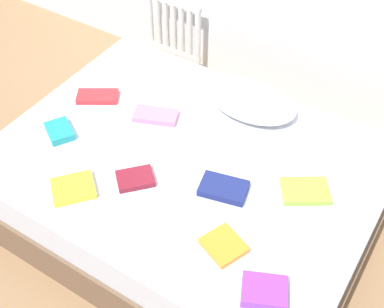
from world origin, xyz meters
TOP-DOWN VIEW (x-y plane):
  - ground_plane at (0.00, 0.00)m, footprint 8.00×8.00m
  - bed at (0.00, 0.00)m, footprint 2.00×1.50m
  - radiator at (-0.89, 1.20)m, footprint 0.47×0.04m
  - pillow at (0.11, 0.52)m, footprint 0.53×0.35m
  - textbook_teal at (-0.69, -0.22)m, footprint 0.21×0.20m
  - textbook_navy at (0.28, -0.10)m, footprint 0.26×0.20m
  - textbook_yellow at (-0.35, -0.49)m, footprint 0.26×0.27m
  - textbook_maroon at (-0.13, -0.28)m, footprint 0.22×0.22m
  - textbook_lime at (0.62, 0.11)m, footprint 0.29×0.27m
  - textbook_red at (-0.71, 0.12)m, footprint 0.27×0.23m
  - textbook_pink at (-0.32, 0.17)m, footprint 0.27×0.21m
  - textbook_orange at (0.44, -0.39)m, footprint 0.23×0.22m
  - textbook_purple at (0.70, -0.50)m, footprint 0.23×0.21m
  - textbook_white at (0.01, -0.00)m, footprint 0.22×0.22m

SIDE VIEW (x-z plane):
  - ground_plane at x=0.00m, z-range 0.00..0.00m
  - bed at x=0.00m, z-range 0.00..0.50m
  - radiator at x=-0.89m, z-range 0.12..0.59m
  - textbook_white at x=0.01m, z-range 0.50..0.52m
  - textbook_lime at x=0.62m, z-range 0.50..0.53m
  - textbook_orange at x=0.44m, z-range 0.50..0.53m
  - textbook_red at x=-0.71m, z-range 0.50..0.53m
  - textbook_pink at x=-0.32m, z-range 0.50..0.53m
  - textbook_maroon at x=-0.13m, z-range 0.50..0.53m
  - textbook_yellow at x=-0.35m, z-range 0.50..0.53m
  - textbook_navy at x=0.28m, z-range 0.50..0.54m
  - textbook_teal at x=-0.69m, z-range 0.50..0.54m
  - textbook_purple at x=0.70m, z-range 0.50..0.55m
  - pillow at x=0.11m, z-range 0.50..0.63m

